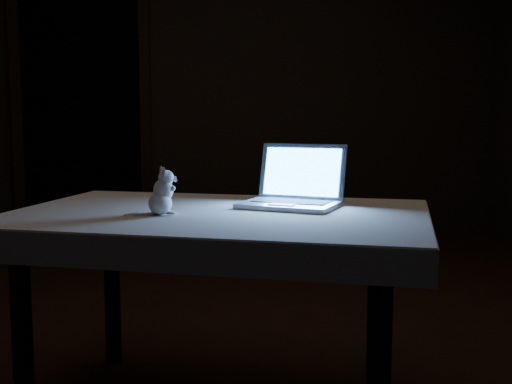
{
  "coord_description": "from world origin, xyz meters",
  "views": [
    {
      "loc": [
        -0.27,
        -2.67,
        1.03
      ],
      "look_at": [
        -0.05,
        -0.55,
        0.77
      ],
      "focal_mm": 45.0,
      "sensor_mm": 36.0,
      "label": 1
    }
  ],
  "objects": [
    {
      "name": "table",
      "position": [
        -0.18,
        -0.51,
        0.35
      ],
      "size": [
        1.5,
        1.21,
        0.7
      ],
      "primitive_type": null,
      "rotation": [
        0.0,
        0.0,
        -0.33
      ],
      "color": "black",
      "rests_on": "floor"
    },
    {
      "name": "floor",
      "position": [
        0.0,
        0.0,
        0.0
      ],
      "size": [
        5.0,
        5.0,
        0.0
      ],
      "primitive_type": "plane",
      "color": "black",
      "rests_on": "ground"
    },
    {
      "name": "back_wall",
      "position": [
        0.0,
        2.5,
        1.3
      ],
      "size": [
        4.5,
        0.04,
        2.6
      ],
      "primitive_type": "cube",
      "color": "black",
      "rests_on": "ground"
    },
    {
      "name": "doorway",
      "position": [
        -1.1,
        2.5,
        1.06
      ],
      "size": [
        1.06,
        0.36,
        2.13
      ],
      "primitive_type": null,
      "color": "black",
      "rests_on": "back_wall"
    },
    {
      "name": "laptop",
      "position": [
        0.08,
        -0.43,
        0.82
      ],
      "size": [
        0.43,
        0.42,
        0.23
      ],
      "primitive_type": null,
      "rotation": [
        0.0,
        0.0,
        -0.51
      ],
      "color": "#AFAFB3",
      "rests_on": "tablecloth"
    },
    {
      "name": "plush_mouse",
      "position": [
        -0.37,
        -0.56,
        0.78
      ],
      "size": [
        0.14,
        0.14,
        0.16
      ],
      "primitive_type": null,
      "rotation": [
        0.0,
        0.0,
        -0.31
      ],
      "color": "white",
      "rests_on": "tablecloth"
    },
    {
      "name": "tablecloth",
      "position": [
        -0.19,
        -0.48,
        0.66
      ],
      "size": [
        1.6,
        1.28,
        0.1
      ],
      "primitive_type": null,
      "rotation": [
        0.0,
        0.0,
        -0.28
      ],
      "color": "beige",
      "rests_on": "table"
    }
  ]
}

